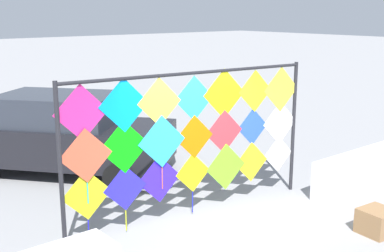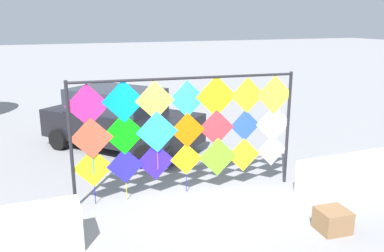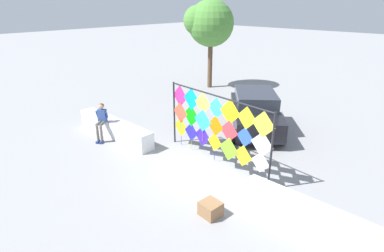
# 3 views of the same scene
# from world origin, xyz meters

# --- Properties ---
(ground) EXTENTS (120.00, 120.00, 0.00)m
(ground) POSITION_xyz_m (0.00, 0.00, 0.00)
(ground) COLOR gray
(kite_display_rack) EXTENTS (4.86, 0.54, 2.66)m
(kite_display_rack) POSITION_xyz_m (0.06, 0.77, 1.57)
(kite_display_rack) COLOR #232328
(kite_display_rack) RESTS_ON ground
(parked_car) EXTENTS (4.43, 4.80, 1.78)m
(parked_car) POSITION_xyz_m (-0.59, 4.50, 0.90)
(parked_car) COLOR black
(parked_car) RESTS_ON ground
(cardboard_box_large) EXTENTS (0.58, 0.56, 0.41)m
(cardboard_box_large) POSITION_xyz_m (1.97, -1.71, 0.21)
(cardboard_box_large) COLOR olive
(cardboard_box_large) RESTS_ON ground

